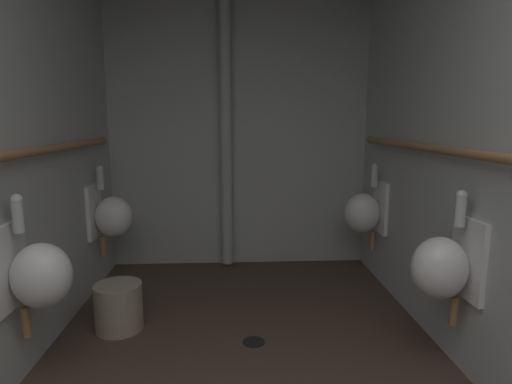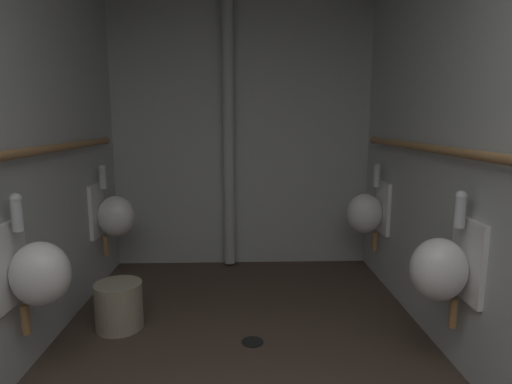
{
  "view_description": "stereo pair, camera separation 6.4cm",
  "coord_description": "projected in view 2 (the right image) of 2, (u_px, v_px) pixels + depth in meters",
  "views": [
    {
      "loc": [
        -0.06,
        -0.19,
        1.39
      ],
      "look_at": [
        0.1,
        2.73,
        0.89
      ],
      "focal_mm": 29.63,
      "sensor_mm": 36.0,
      "label": 1
    },
    {
      "loc": [
        0.0,
        -0.19,
        1.39
      ],
      "look_at": [
        0.1,
        2.73,
        0.89
      ],
      "focal_mm": 29.63,
      "sensor_mm": 36.0,
      "label": 2
    }
  ],
  "objects": [
    {
      "name": "urinal_left_mid",
      "position": [
        36.0,
        272.0,
        2.17
      ],
      "size": [
        0.32,
        0.3,
        0.76
      ],
      "color": "white"
    },
    {
      "name": "floor_drain",
      "position": [
        252.0,
        342.0,
        2.68
      ],
      "size": [
        0.14,
        0.14,
        0.01
      ],
      "primitive_type": "cylinder",
      "color": "black",
      "rests_on": "ground"
    },
    {
      "name": "standpipe_back_wall",
      "position": [
        228.0,
        131.0,
        3.89
      ],
      "size": [
        0.11,
        0.11,
        2.53
      ],
      "primitive_type": "cylinder",
      "color": "#B5B9B7",
      "rests_on": "ground"
    },
    {
      "name": "urinal_left_far",
      "position": [
        113.0,
        215.0,
        3.48
      ],
      "size": [
        0.32,
        0.3,
        0.76
      ],
      "color": "white"
    },
    {
      "name": "supply_pipe_left",
      "position": [
        1.0,
        156.0,
        2.02
      ],
      "size": [
        0.06,
        3.21,
        0.06
      ],
      "color": "#9E7042"
    },
    {
      "name": "wall_back",
      "position": [
        242.0,
        131.0,
        4.0
      ],
      "size": [
        2.54,
        0.06,
        2.58
      ],
      "primitive_type": "cube",
      "color": "#B5B9B7",
      "rests_on": "ground"
    },
    {
      "name": "supply_pipe_right",
      "position": [
        470.0,
        154.0,
        2.13
      ],
      "size": [
        0.06,
        3.23,
        0.06
      ],
      "color": "#9E7042"
    },
    {
      "name": "waste_bin",
      "position": [
        119.0,
        305.0,
        2.84
      ],
      "size": [
        0.31,
        0.31,
        0.32
      ],
      "primitive_type": "cylinder",
      "color": "#9E937A",
      "rests_on": "ground"
    },
    {
      "name": "urinal_right_mid",
      "position": [
        442.0,
        267.0,
        2.24
      ],
      "size": [
        0.32,
        0.3,
        0.76
      ],
      "color": "white"
    },
    {
      "name": "urinal_right_far",
      "position": [
        367.0,
        212.0,
        3.59
      ],
      "size": [
        0.32,
        0.3,
        0.76
      ],
      "color": "white"
    },
    {
      "name": "wall_right",
      "position": [
        487.0,
        140.0,
        2.13
      ],
      "size": [
        0.06,
        3.95,
        2.58
      ],
      "primitive_type": "cube",
      "color": "#B5B9B7",
      "rests_on": "ground"
    }
  ]
}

